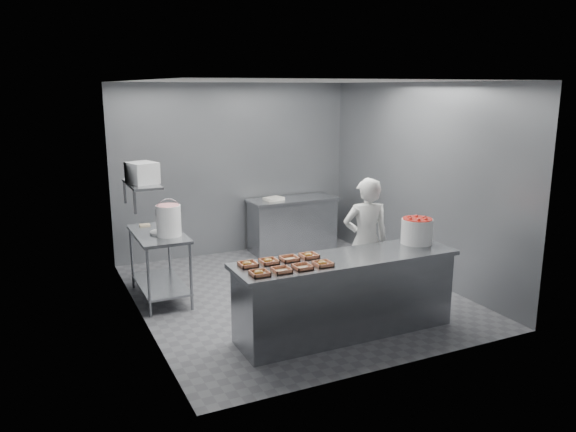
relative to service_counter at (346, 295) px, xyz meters
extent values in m
plane|color=#4C4C51|center=(0.00, 1.35, -0.45)|extent=(4.50, 4.50, 0.00)
plane|color=white|center=(0.00, 1.35, 2.35)|extent=(4.50, 4.50, 0.00)
cube|color=slate|center=(0.00, 3.60, 0.95)|extent=(4.00, 0.04, 2.80)
cube|color=slate|center=(-2.00, 1.35, 0.95)|extent=(0.04, 4.50, 2.80)
cube|color=slate|center=(2.00, 1.35, 0.95)|extent=(0.04, 4.50, 2.80)
cube|color=slate|center=(0.00, 0.00, 0.42)|extent=(2.60, 0.70, 0.05)
cube|color=slate|center=(0.00, 0.00, -0.03)|extent=(2.50, 0.64, 0.85)
cube|color=slate|center=(-1.65, 1.95, 0.43)|extent=(0.60, 1.20, 0.04)
cube|color=slate|center=(-1.65, 1.95, -0.25)|extent=(0.56, 1.15, 0.03)
cylinder|color=slate|center=(-1.91, 1.39, -0.01)|extent=(0.04, 0.04, 0.88)
cylinder|color=slate|center=(-1.39, 1.39, -0.01)|extent=(0.04, 0.04, 0.88)
cylinder|color=slate|center=(-1.91, 2.51, -0.01)|extent=(0.04, 0.04, 0.88)
cylinder|color=slate|center=(-1.39, 2.51, -0.01)|extent=(0.04, 0.04, 0.88)
cube|color=slate|center=(0.90, 3.25, 0.42)|extent=(1.50, 0.60, 0.05)
cube|color=slate|center=(0.90, 3.25, -0.03)|extent=(1.44, 0.55, 0.85)
cube|color=slate|center=(-1.82, 1.95, 1.10)|extent=(0.35, 0.90, 0.03)
cube|color=tan|center=(-1.11, -0.16, 0.47)|extent=(0.18, 0.18, 0.04)
cube|color=white|center=(-1.06, -0.14, 0.46)|extent=(0.10, 0.06, 0.00)
ellipsoid|color=#C88432|center=(-1.12, -0.16, 0.48)|extent=(0.10, 0.10, 0.05)
cube|color=tan|center=(-0.87, -0.16, 0.47)|extent=(0.18, 0.18, 0.04)
cube|color=white|center=(-0.82, -0.14, 0.46)|extent=(0.10, 0.06, 0.00)
cube|color=tan|center=(-0.63, -0.16, 0.47)|extent=(0.18, 0.18, 0.04)
cube|color=white|center=(-0.58, -0.14, 0.46)|extent=(0.10, 0.06, 0.00)
cube|color=tan|center=(-0.39, -0.16, 0.47)|extent=(0.18, 0.18, 0.04)
cube|color=white|center=(-0.34, -0.14, 0.46)|extent=(0.10, 0.06, 0.00)
ellipsoid|color=#C88432|center=(-0.40, -0.16, 0.48)|extent=(0.10, 0.10, 0.05)
cube|color=tan|center=(-1.11, 0.16, 0.47)|extent=(0.18, 0.18, 0.04)
cube|color=white|center=(-1.06, 0.17, 0.46)|extent=(0.10, 0.06, 0.00)
ellipsoid|color=#C88432|center=(-1.12, 0.16, 0.48)|extent=(0.10, 0.10, 0.05)
cube|color=tan|center=(-0.87, 0.16, 0.47)|extent=(0.18, 0.18, 0.04)
cube|color=white|center=(-0.82, 0.17, 0.46)|extent=(0.10, 0.06, 0.00)
ellipsoid|color=#C88432|center=(-0.88, 0.16, 0.48)|extent=(0.10, 0.10, 0.05)
cube|color=tan|center=(-0.63, 0.16, 0.47)|extent=(0.18, 0.18, 0.04)
cube|color=white|center=(-0.58, 0.17, 0.46)|extent=(0.10, 0.06, 0.00)
cube|color=tan|center=(-0.39, 0.16, 0.47)|extent=(0.18, 0.18, 0.04)
cube|color=white|center=(-0.34, 0.17, 0.46)|extent=(0.10, 0.06, 0.00)
ellipsoid|color=#C88432|center=(-0.40, 0.16, 0.48)|extent=(0.10, 0.10, 0.05)
imported|color=silver|center=(0.73, 0.73, 0.36)|extent=(0.67, 0.53, 1.63)
cylinder|color=silver|center=(1.04, 0.12, 0.60)|extent=(0.37, 0.37, 0.30)
cylinder|color=red|center=(1.04, 0.12, 0.73)|extent=(0.35, 0.35, 0.04)
cylinder|color=silver|center=(-1.56, 1.74, 0.64)|extent=(0.31, 0.31, 0.39)
cylinder|color=#DB6D74|center=(-1.56, 1.74, 0.83)|extent=(0.29, 0.29, 0.02)
torus|color=slate|center=(-1.56, 1.74, 0.76)|extent=(0.33, 0.01, 0.33)
cylinder|color=silver|center=(-1.60, 1.89, 0.46)|extent=(0.42, 0.42, 0.03)
cube|color=#CCB28C|center=(-1.73, 2.39, 0.46)|extent=(0.14, 0.12, 0.02)
cube|color=gray|center=(-1.82, 1.88, 1.24)|extent=(0.39, 0.42, 0.26)
cube|color=silver|center=(0.55, 3.25, 0.47)|extent=(0.33, 0.27, 0.05)
camera|label=1|loc=(-3.12, -5.09, 2.28)|focal=35.00mm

